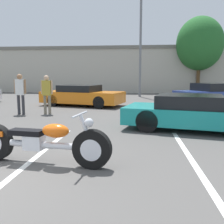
{
  "coord_description": "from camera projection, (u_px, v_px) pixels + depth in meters",
  "views": [
    {
      "loc": [
        2.89,
        -3.36,
        1.65
      ],
      "look_at": [
        2.32,
        2.42,
        0.8
      ],
      "focal_mm": 40.0,
      "sensor_mm": 36.0,
      "label": 1
    }
  ],
  "objects": [
    {
      "name": "far_building",
      "position": [
        108.0,
        69.0,
        25.33
      ],
      "size": [
        32.0,
        4.2,
        4.4
      ],
      "color": "#B2AD9E",
      "rests_on": "ground"
    },
    {
      "name": "parked_car_mid_row",
      "position": [
        82.0,
        96.0,
        13.78
      ],
      "size": [
        4.75,
        2.98,
        1.13
      ],
      "rotation": [
        0.0,
        0.0,
        -0.26
      ],
      "color": "orange",
      "rests_on": "ground"
    },
    {
      "name": "parked_car_right_row",
      "position": [
        217.0,
        94.0,
        14.28
      ],
      "size": [
        5.15,
        3.76,
        1.23
      ],
      "rotation": [
        0.0,
        0.0,
        0.43
      ],
      "color": "navy",
      "rests_on": "ground"
    },
    {
      "name": "spectator_midground",
      "position": [
        20.0,
        90.0,
        10.56
      ],
      "size": [
        0.52,
        0.23,
        1.72
      ],
      "color": "#333338",
      "rests_on": "ground"
    },
    {
      "name": "parking_stripe_back",
      "position": [
        196.0,
        167.0,
        4.54
      ],
      "size": [
        0.12,
        5.44,
        0.01
      ],
      "primitive_type": "cube",
      "color": "white",
      "rests_on": "ground"
    },
    {
      "name": "motorcycle",
      "position": [
        41.0,
        142.0,
        4.66
      ],
      "size": [
        2.69,
        0.76,
        0.99
      ],
      "rotation": [
        0.0,
        0.0,
        -0.14
      ],
      "color": "black",
      "rests_on": "ground"
    },
    {
      "name": "light_pole",
      "position": [
        142.0,
        35.0,
        19.02
      ],
      "size": [
        1.21,
        0.28,
        8.59
      ],
      "color": "slate",
      "rests_on": "ground"
    },
    {
      "name": "show_car_hood_open",
      "position": [
        196.0,
        112.0,
        7.58
      ],
      "size": [
        4.52,
        2.75,
        1.91
      ],
      "rotation": [
        0.0,
        0.0,
        -0.24
      ],
      "color": "teal",
      "rests_on": "ground"
    },
    {
      "name": "parking_stripe_middle",
      "position": [
        31.0,
        161.0,
        4.85
      ],
      "size": [
        0.12,
        5.44,
        0.01
      ],
      "primitive_type": "cube",
      "color": "white",
      "rests_on": "ground"
    },
    {
      "name": "tree_background",
      "position": [
        200.0,
        44.0,
        22.0
      ],
      "size": [
        4.07,
        4.07,
        6.78
      ],
      "color": "brown",
      "rests_on": "ground"
    },
    {
      "name": "spectator_near_motorcycle",
      "position": [
        47.0,
        91.0,
        10.68
      ],
      "size": [
        0.52,
        0.22,
        1.66
      ],
      "color": "gray",
      "rests_on": "ground"
    }
  ]
}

